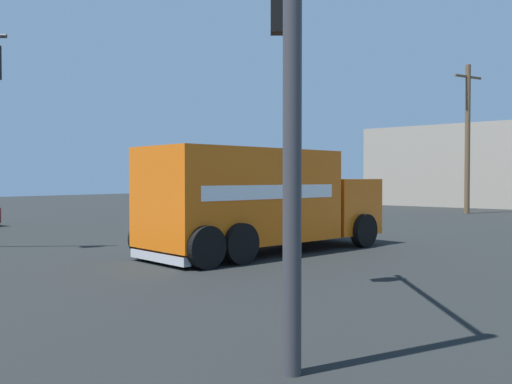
% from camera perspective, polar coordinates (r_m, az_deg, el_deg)
% --- Properties ---
extents(ground_plane, '(100.00, 100.00, 0.00)m').
position_cam_1_polar(ground_plane, '(16.46, -3.10, -5.83)').
color(ground_plane, black).
extents(delivery_truck, '(3.61, 7.79, 2.85)m').
position_cam_1_polar(delivery_truck, '(15.58, 0.54, -0.77)').
color(delivery_truck, orange).
rests_on(delivery_truck, ground).
extents(traffic_light_secondary, '(3.11, 3.73, 6.15)m').
position_cam_1_polar(traffic_light_secondary, '(7.62, 3.16, 16.53)').
color(traffic_light_secondary, '#38383D').
rests_on(traffic_light_secondary, ground).
extents(utility_pole, '(0.84, 2.12, 8.67)m').
position_cam_1_polar(utility_pole, '(34.94, 20.78, 5.28)').
color(utility_pole, brown).
rests_on(utility_pole, ground).
extents(building_backdrop, '(20.26, 6.00, 5.91)m').
position_cam_1_polar(building_backdrop, '(43.50, 24.63, 2.46)').
color(building_backdrop, gray).
rests_on(building_backdrop, ground).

